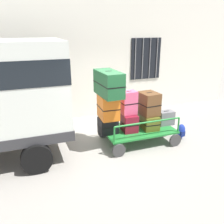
# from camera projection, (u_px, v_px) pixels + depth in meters

# --- Properties ---
(ground_plane) EXTENTS (40.00, 40.00, 0.00)m
(ground_plane) POSITION_uv_depth(u_px,v_px,m) (114.00, 145.00, 6.75)
(ground_plane) COLOR gray
(building_wall) EXTENTS (12.00, 0.38, 5.00)m
(building_wall) POSITION_uv_depth(u_px,v_px,m) (87.00, 46.00, 8.26)
(building_wall) COLOR silver
(building_wall) RESTS_ON ground
(luggage_cart) EXTENTS (2.03, 1.29, 0.40)m
(luggage_cart) POSITION_uv_depth(u_px,v_px,m) (138.00, 131.00, 6.85)
(luggage_cart) COLOR #1E722D
(luggage_cart) RESTS_ON ground
(cart_railing) EXTENTS (1.92, 1.15, 0.43)m
(cart_railing) POSITION_uv_depth(u_px,v_px,m) (139.00, 117.00, 6.72)
(cart_railing) COLOR #1E722D
(cart_railing) RESTS_ON luggage_cart
(suitcase_left_bottom) EXTENTS (0.51, 0.40, 0.45)m
(suitcase_left_bottom) POSITION_uv_depth(u_px,v_px,m) (108.00, 125.00, 6.49)
(suitcase_left_bottom) COLOR black
(suitcase_left_bottom) RESTS_ON luggage_cart
(suitcase_left_middle) EXTENTS (0.49, 0.66, 0.63)m
(suitcase_left_middle) POSITION_uv_depth(u_px,v_px,m) (108.00, 107.00, 6.29)
(suitcase_left_middle) COLOR orange
(suitcase_left_middle) RESTS_ON suitcase_left_bottom
(suitcase_left_top) EXTENTS (0.52, 1.04, 0.63)m
(suitcase_left_top) POSITION_uv_depth(u_px,v_px,m) (109.00, 84.00, 6.04)
(suitcase_left_top) COLOR #194C28
(suitcase_left_top) RESTS_ON suitcase_left_middle
(suitcase_midleft_bottom) EXTENTS (0.43, 0.53, 0.48)m
(suitcase_midleft_bottom) POSITION_uv_depth(u_px,v_px,m) (129.00, 123.00, 6.63)
(suitcase_midleft_bottom) COLOR maroon
(suitcase_midleft_bottom) RESTS_ON luggage_cart
(suitcase_midleft_middle) EXTENTS (0.42, 0.34, 0.64)m
(suitcase_midleft_middle) POSITION_uv_depth(u_px,v_px,m) (129.00, 103.00, 6.50)
(suitcase_midleft_middle) COLOR #CC4C72
(suitcase_midleft_middle) RESTS_ON suitcase_midleft_bottom
(suitcase_center_bottom) EXTENTS (0.48, 0.80, 0.40)m
(suitcase_center_bottom) POSITION_uv_depth(u_px,v_px,m) (148.00, 121.00, 6.88)
(suitcase_center_bottom) COLOR #4C5119
(suitcase_center_bottom) RESTS_ON luggage_cart
(suitcase_center_middle) EXTENTS (0.52, 0.61, 0.63)m
(suitcase_center_middle) POSITION_uv_depth(u_px,v_px,m) (149.00, 104.00, 6.70)
(suitcase_center_middle) COLOR brown
(suitcase_center_middle) RESTS_ON suitcase_center_bottom
(suitcase_midright_bottom) EXTENTS (0.47, 0.32, 0.42)m
(suitcase_midright_bottom) POSITION_uv_depth(u_px,v_px,m) (166.00, 118.00, 7.07)
(suitcase_midright_bottom) COLOR slate
(suitcase_midright_bottom) RESTS_ON luggage_cart
(backpack) EXTENTS (0.27, 0.22, 0.44)m
(backpack) POSITION_uv_depth(u_px,v_px,m) (181.00, 131.00, 7.10)
(backpack) COLOR navy
(backpack) RESTS_ON ground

